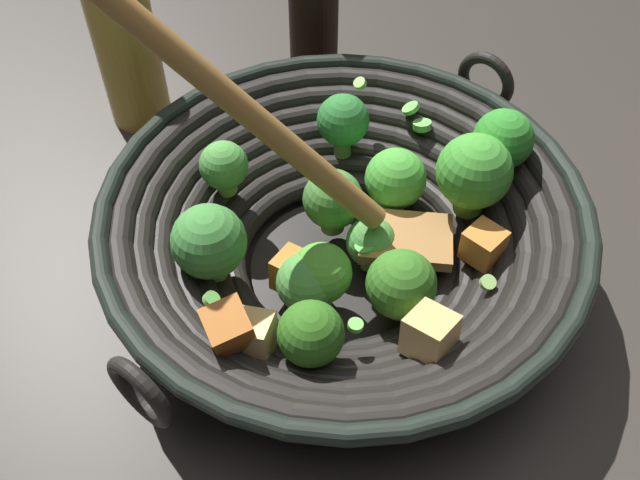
% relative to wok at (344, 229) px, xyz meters
% --- Properties ---
extents(ground_plane, '(4.00, 4.00, 0.00)m').
position_rel_wok_xyz_m(ground_plane, '(0.00, 0.00, -0.06)').
color(ground_plane, '#332D28').
extents(wok, '(0.37, 0.37, 0.25)m').
position_rel_wok_xyz_m(wok, '(0.00, 0.00, 0.00)').
color(wok, black).
rests_on(wok, ground).
extents(soy_sauce_bottle, '(0.05, 0.05, 0.18)m').
position_rel_wok_xyz_m(soy_sauce_bottle, '(0.24, 0.03, 0.02)').
color(soy_sauce_bottle, black).
rests_on(soy_sauce_bottle, ground).
extents(cooking_oil_bottle, '(0.06, 0.06, 0.22)m').
position_rel_wok_xyz_m(cooking_oil_bottle, '(0.19, 0.20, 0.03)').
color(cooking_oil_bottle, gold).
rests_on(cooking_oil_bottle, ground).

